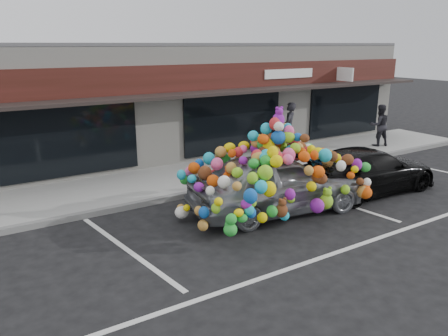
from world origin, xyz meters
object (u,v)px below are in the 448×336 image
pedestrian_a (289,127)px  pedestrian_b (379,125)px  black_sedan (367,170)px  toy_car (277,176)px

pedestrian_a → pedestrian_b: 4.02m
black_sedan → pedestrian_a: 4.86m
pedestrian_a → pedestrian_b: bearing=122.6°
toy_car → pedestrian_b: (8.09, 3.33, 0.03)m
pedestrian_b → toy_car: bearing=42.1°
pedestrian_a → black_sedan: bearing=38.8°
pedestrian_a → toy_car: bearing=7.4°
pedestrian_a → pedestrian_b: size_ratio=1.12×
black_sedan → pedestrian_a: bearing=-9.7°
toy_car → black_sedan: 3.30m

